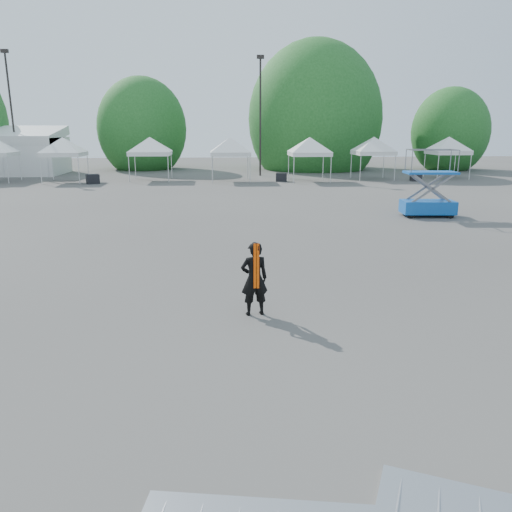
{
  "coord_description": "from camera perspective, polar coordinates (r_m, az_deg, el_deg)",
  "views": [
    {
      "loc": [
        -0.73,
        -11.42,
        3.99
      ],
      "look_at": [
        0.08,
        -0.98,
        1.3
      ],
      "focal_mm": 35.0,
      "sensor_mm": 36.0,
      "label": 1
    }
  ],
  "objects": [
    {
      "name": "tent_e",
      "position": [
        39.07,
        -2.96,
        13.02
      ],
      "size": [
        4.26,
        4.26,
        3.88
      ],
      "color": "silver",
      "rests_on": "ground"
    },
    {
      "name": "tree_far_e",
      "position": [
        53.49,
        21.29,
        13.07
      ],
      "size": [
        3.84,
        3.84,
        5.84
      ],
      "color": "#382314",
      "rests_on": "ground"
    },
    {
      "name": "tent_d",
      "position": [
        40.48,
        -12.05,
        12.78
      ],
      "size": [
        4.42,
        4.42,
        3.88
      ],
      "color": "silver",
      "rests_on": "ground"
    },
    {
      "name": "light_pole_east",
      "position": [
        43.61,
        0.49,
        16.41
      ],
      "size": [
        0.6,
        0.25,
        9.8
      ],
      "color": "black",
      "rests_on": "ground"
    },
    {
      "name": "tent_c",
      "position": [
        41.04,
        -21.24,
        12.16
      ],
      "size": [
        4.16,
        4.16,
        3.88
      ],
      "color": "silver",
      "rests_on": "ground"
    },
    {
      "name": "crate_east",
      "position": [
        41.12,
        17.8,
        8.59
      ],
      "size": [
        0.85,
        0.7,
        0.61
      ],
      "primitive_type": "cube",
      "rotation": [
        0.0,
        0.0,
        -0.11
      ],
      "color": "black",
      "rests_on": "ground"
    },
    {
      "name": "man",
      "position": [
        10.82,
        -0.2,
        -2.61
      ],
      "size": [
        0.65,
        0.48,
        1.64
      ],
      "rotation": [
        0.0,
        0.0,
        3.3
      ],
      "color": "black",
      "rests_on": "ground"
    },
    {
      "name": "tree_mid_w",
      "position": [
        51.93,
        -12.87,
        13.99
      ],
      "size": [
        4.16,
        4.16,
        6.33
      ],
      "color": "#382314",
      "rests_on": "ground"
    },
    {
      "name": "tent_h",
      "position": [
        44.04,
        21.2,
        12.25
      ],
      "size": [
        4.01,
        4.01,
        3.88
      ],
      "color": "silver",
      "rests_on": "ground"
    },
    {
      "name": "ground",
      "position": [
        12.12,
        -0.73,
        -4.82
      ],
      "size": [
        120.0,
        120.0,
        0.0
      ],
      "primitive_type": "plane",
      "color": "#474442",
      "rests_on": "ground"
    },
    {
      "name": "crate_mid",
      "position": [
        38.94,
        2.92,
        8.99
      ],
      "size": [
        0.92,
        0.76,
        0.65
      ],
      "primitive_type": "cube",
      "rotation": [
        0.0,
        0.0,
        -0.15
      ],
      "color": "black",
      "rests_on": "ground"
    },
    {
      "name": "tent_f",
      "position": [
        39.14,
        6.16,
        12.96
      ],
      "size": [
        4.23,
        4.23,
        3.88
      ],
      "color": "silver",
      "rests_on": "ground"
    },
    {
      "name": "crate_west",
      "position": [
        39.11,
        -18.15,
        8.36
      ],
      "size": [
        1.09,
        0.99,
        0.69
      ],
      "primitive_type": "cube",
      "rotation": [
        0.0,
        0.0,
        0.4
      ],
      "color": "black",
      "rests_on": "ground"
    },
    {
      "name": "light_pole_west",
      "position": [
        48.62,
        -26.21,
        15.09
      ],
      "size": [
        0.6,
        0.25,
        10.3
      ],
      "color": "black",
      "rests_on": "ground"
    },
    {
      "name": "tent_g",
      "position": [
        41.48,
        13.32,
        12.75
      ],
      "size": [
        4.16,
        4.16,
        3.88
      ],
      "color": "silver",
      "rests_on": "ground"
    },
    {
      "name": "scissor_lift",
      "position": [
        24.44,
        19.24,
        7.87
      ],
      "size": [
        2.46,
        1.39,
        3.06
      ],
      "rotation": [
        0.0,
        0.0,
        -0.09
      ],
      "color": "#0B3892",
      "rests_on": "ground"
    },
    {
      "name": "tree_mid_e",
      "position": [
        51.36,
        6.72,
        15.26
      ],
      "size": [
        5.12,
        5.12,
        7.79
      ],
      "color": "#382314",
      "rests_on": "ground"
    }
  ]
}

